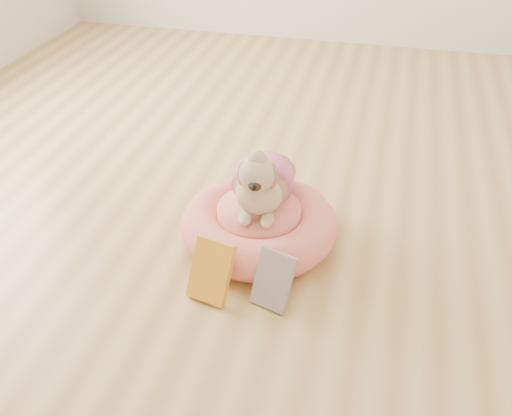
% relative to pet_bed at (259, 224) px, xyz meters
% --- Properties ---
extents(floor, '(4.50, 4.50, 0.00)m').
position_rel_pet_bed_xyz_m(floor, '(-0.25, 0.38, -0.08)').
color(floor, '#B08749').
rests_on(floor, ground).
extents(pet_bed, '(0.65, 0.65, 0.17)m').
position_rel_pet_bed_xyz_m(pet_bed, '(0.00, 0.00, 0.00)').
color(pet_bed, '#FE6363').
rests_on(pet_bed, floor).
extents(dog, '(0.33, 0.46, 0.32)m').
position_rel_pet_bed_xyz_m(dog, '(0.00, 0.03, 0.24)').
color(dog, brown).
rests_on(dog, pet_bed).
extents(book_yellow, '(0.18, 0.16, 0.22)m').
position_rel_pet_bed_xyz_m(book_yellow, '(-0.09, -0.36, 0.03)').
color(book_yellow, yellow).
rests_on(book_yellow, floor).
extents(book_white, '(0.16, 0.15, 0.20)m').
position_rel_pet_bed_xyz_m(book_white, '(0.14, -0.34, 0.02)').
color(book_white, white).
rests_on(book_white, floor).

